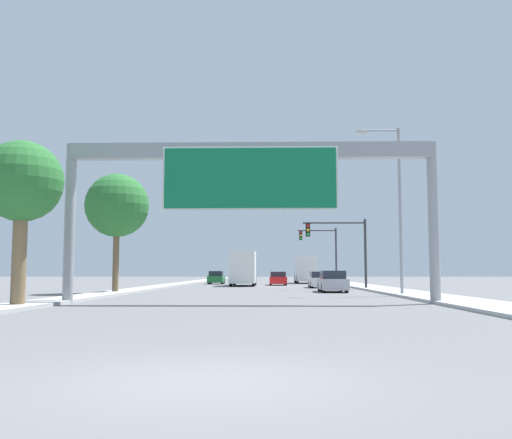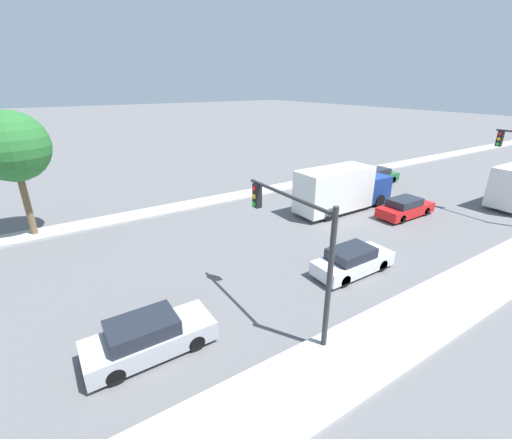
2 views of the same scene
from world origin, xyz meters
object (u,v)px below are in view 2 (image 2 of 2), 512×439
object	(u,v)px
car_far_left	(405,208)
truck_box_primary	(342,189)
car_mid_left	(149,337)
traffic_light_near_intersection	(299,238)
car_near_left	(353,261)
palm_tree_background	(12,147)
car_near_right	(378,176)

from	to	relation	value
car_far_left	truck_box_primary	size ratio (longest dim) A/B	0.55
car_mid_left	traffic_light_near_intersection	bearing A→B (deg)	74.45
car_near_left	traffic_light_near_intersection	size ratio (longest dim) A/B	0.80
car_mid_left	palm_tree_background	xyz separation A→B (m)	(-14.37, -3.16, 5.00)
car_mid_left	car_near_left	bearing A→B (deg)	90.00
truck_box_primary	car_far_left	bearing A→B (deg)	41.20
traffic_light_near_intersection	palm_tree_background	world-z (taller)	palm_tree_background
car_far_left	truck_box_primary	xyz separation A→B (m)	(-3.50, -3.06, 1.05)
car_near_left	palm_tree_background	xyz separation A→B (m)	(-14.37, -13.73, 5.03)
truck_box_primary	traffic_light_near_intersection	distance (m)	14.36
car_mid_left	car_far_left	distance (m)	20.23
car_mid_left	palm_tree_background	distance (m)	15.54
car_near_right	traffic_light_near_intersection	size ratio (longest dim) A/B	0.75
traffic_light_near_intersection	car_near_right	bearing A→B (deg)	120.89
car_near_left	car_near_right	size ratio (longest dim) A/B	1.06
car_far_left	car_near_right	bearing A→B (deg)	140.80
car_far_left	palm_tree_background	size ratio (longest dim) A/B	0.59
car_near_left	palm_tree_background	bearing A→B (deg)	-136.31
car_far_left	palm_tree_background	bearing A→B (deg)	-115.21
car_mid_left	palm_tree_background	bearing A→B (deg)	-167.58
car_mid_left	car_near_right	world-z (taller)	car_mid_left
car_near_left	car_far_left	size ratio (longest dim) A/B	0.97
car_near_right	traffic_light_near_intersection	xyz separation A→B (m)	(12.04, -20.12, 3.16)
truck_box_primary	car_near_left	bearing A→B (deg)	-42.00
car_mid_left	car_near_right	size ratio (longest dim) A/B	1.09
truck_box_primary	car_near_right	bearing A→B (deg)	111.75
car_near_right	truck_box_primary	world-z (taller)	truck_box_primary
car_far_left	truck_box_primary	distance (m)	4.77
car_near_left	truck_box_primary	distance (m)	9.48
traffic_light_near_intersection	car_far_left	bearing A→B (deg)	109.27
car_near_right	palm_tree_background	size ratio (longest dim) A/B	0.54
car_mid_left	car_near_right	xyz separation A→B (m)	(-10.50, 25.64, -0.00)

